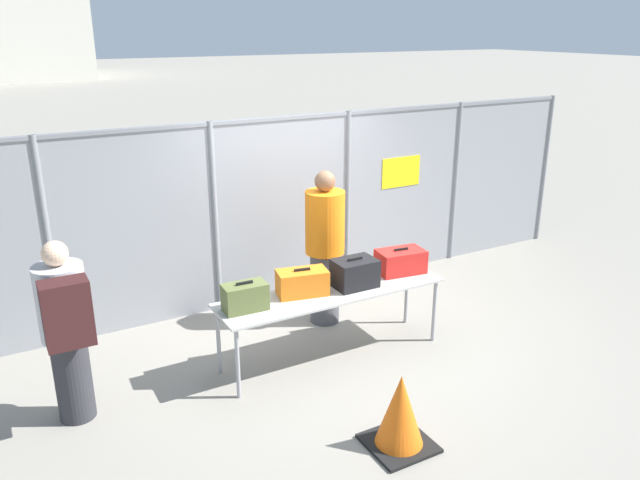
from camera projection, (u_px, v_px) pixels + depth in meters
name	position (u px, v px, depth m)	size (l,w,h in m)	color
ground_plane	(348.00, 343.00, 6.69)	(120.00, 120.00, 0.00)	gray
fence_section	(285.00, 205.00, 7.54)	(8.96, 0.07, 2.24)	gray
inspection_table	(332.00, 296.00, 6.22)	(2.36, 0.61, 0.73)	#B2B2AD
suitcase_olive	(245.00, 297.00, 5.76)	(0.42, 0.24, 0.28)	#566033
suitcase_orange	(302.00, 282.00, 6.09)	(0.53, 0.35, 0.27)	orange
suitcase_black	(355.00, 273.00, 6.27)	(0.43, 0.31, 0.31)	black
suitcase_red	(401.00, 261.00, 6.63)	(0.53, 0.36, 0.27)	red
traveler_hooded	(66.00, 327.00, 5.11)	(0.40, 0.62, 1.62)	#2D2D33
security_worker_near	(325.00, 246.00, 6.91)	(0.44, 0.44, 1.76)	#4C4C51
utility_trailer	(315.00, 209.00, 10.01)	(3.63, 2.33, 0.72)	#4C6B47
traffic_cone	(400.00, 413.00, 4.98)	(0.51, 0.51, 0.64)	black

